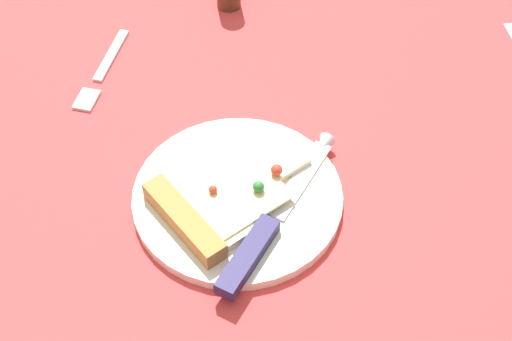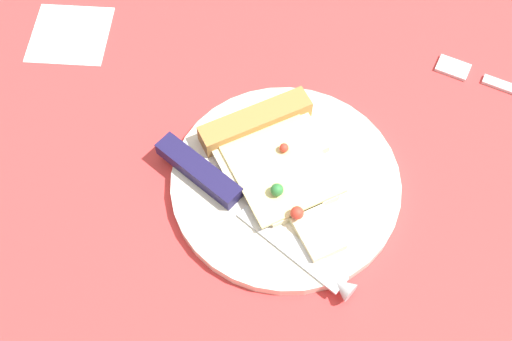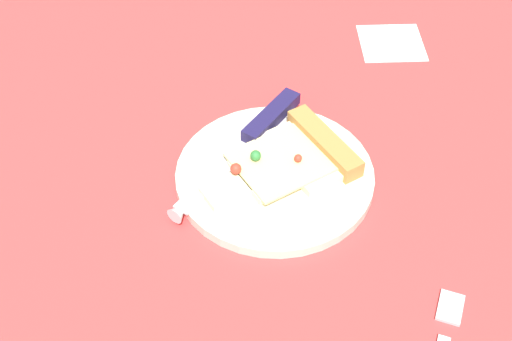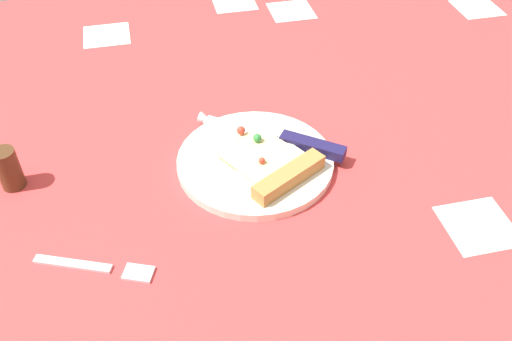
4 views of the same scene
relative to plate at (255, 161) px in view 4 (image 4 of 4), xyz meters
The scene contains 6 objects.
ground_plane 4.93cm from the plate, 97.37° to the right, with size 131.00×131.00×3.00cm.
plate is the anchor object (origin of this frame).
pizza_slice 2.93cm from the plate, 149.82° to the right, with size 18.98×15.38×2.59cm.
knife 5.87cm from the plate, 62.12° to the right, with size 16.14×20.41×2.45cm.
pepper_shaker 34.74cm from the plate, 84.44° to the left, with size 3.31×3.31×6.31cm, color #4C2D19.
fork 27.12cm from the plate, 122.38° to the left, with size 7.48×14.83×0.80cm.
Camera 4 is at (-59.91, 18.02, 55.63)cm, focal length 39.35 mm.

